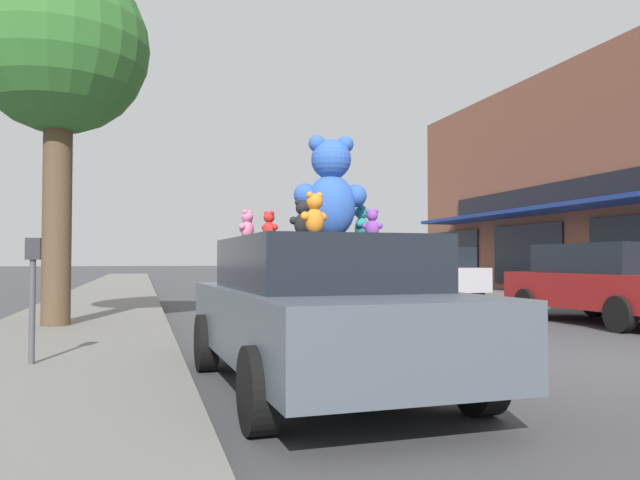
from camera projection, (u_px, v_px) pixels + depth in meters
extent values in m
plane|color=#424244|center=(607.00, 367.00, 6.99)|extent=(260.00, 260.00, 0.00)
cube|color=slate|center=(23.00, 391.00, 5.34)|extent=(2.82, 90.00, 0.16)
cube|color=black|center=(526.00, 254.00, 20.91)|extent=(0.06, 3.82, 2.00)
cube|color=black|center=(454.00, 256.00, 25.74)|extent=(0.06, 3.82, 2.00)
cube|color=#4C5660|center=(320.00, 322.00, 5.82)|extent=(1.94, 4.27, 0.63)
cube|color=black|center=(320.00, 263.00, 5.83)|extent=(1.66, 2.37, 0.48)
cylinder|color=black|center=(206.00, 343.00, 6.77)|extent=(0.22, 0.62, 0.62)
cylinder|color=black|center=(356.00, 337.00, 7.32)|extent=(0.22, 0.62, 0.62)
cylinder|color=black|center=(258.00, 390.00, 4.30)|extent=(0.22, 0.62, 0.62)
cylinder|color=black|center=(479.00, 375.00, 4.84)|extent=(0.22, 0.62, 0.62)
ellipsoid|color=blue|center=(331.00, 206.00, 5.92)|extent=(0.50, 0.44, 0.60)
sphere|color=blue|center=(331.00, 159.00, 5.94)|extent=(0.42, 0.42, 0.38)
sphere|color=blue|center=(345.00, 144.00, 5.97)|extent=(0.18, 0.18, 0.16)
sphere|color=blue|center=(317.00, 143.00, 5.92)|extent=(0.18, 0.18, 0.16)
sphere|color=#548DFF|center=(328.00, 164.00, 6.10)|extent=(0.16, 0.16, 0.15)
sphere|color=blue|center=(355.00, 196.00, 6.00)|extent=(0.24, 0.24, 0.22)
sphere|color=blue|center=(305.00, 195.00, 5.92)|extent=(0.24, 0.24, 0.22)
ellipsoid|color=orange|center=(315.00, 221.00, 5.12)|extent=(0.21, 0.19, 0.22)
sphere|color=orange|center=(315.00, 202.00, 5.12)|extent=(0.18, 0.18, 0.14)
sphere|color=orange|center=(319.00, 196.00, 5.15)|extent=(0.07, 0.07, 0.06)
sphere|color=orange|center=(310.00, 195.00, 5.09)|extent=(0.07, 0.07, 0.06)
sphere|color=#FFBA41|center=(310.00, 203.00, 5.17)|extent=(0.07, 0.07, 0.05)
sphere|color=orange|center=(322.00, 217.00, 5.18)|extent=(0.10, 0.10, 0.08)
sphere|color=orange|center=(305.00, 216.00, 5.08)|extent=(0.10, 0.10, 0.08)
ellipsoid|color=olive|center=(247.00, 232.00, 6.54)|extent=(0.16, 0.15, 0.16)
sphere|color=olive|center=(247.00, 221.00, 6.54)|extent=(0.14, 0.14, 0.10)
sphere|color=olive|center=(250.00, 218.00, 6.57)|extent=(0.06, 0.06, 0.04)
sphere|color=olive|center=(245.00, 217.00, 6.52)|extent=(0.06, 0.06, 0.04)
sphere|color=tan|center=(245.00, 222.00, 6.57)|extent=(0.05, 0.05, 0.04)
sphere|color=olive|center=(251.00, 230.00, 6.59)|extent=(0.08, 0.08, 0.06)
sphere|color=olive|center=(242.00, 230.00, 6.50)|extent=(0.08, 0.08, 0.06)
ellipsoid|color=teal|center=(362.00, 228.00, 6.15)|extent=(0.19, 0.20, 0.21)
sphere|color=teal|center=(362.00, 212.00, 6.15)|extent=(0.17, 0.17, 0.13)
sphere|color=teal|center=(362.00, 208.00, 6.20)|extent=(0.07, 0.07, 0.06)
sphere|color=teal|center=(361.00, 207.00, 6.11)|extent=(0.07, 0.07, 0.06)
sphere|color=#47CDC6|center=(356.00, 213.00, 6.16)|extent=(0.07, 0.07, 0.05)
sphere|color=teal|center=(361.00, 225.00, 6.23)|extent=(0.10, 0.10, 0.08)
sphere|color=teal|center=(360.00, 224.00, 6.07)|extent=(0.10, 0.10, 0.08)
ellipsoid|color=purple|center=(372.00, 229.00, 5.91)|extent=(0.17, 0.16, 0.17)
sphere|color=purple|center=(372.00, 216.00, 5.92)|extent=(0.15, 0.15, 0.11)
sphere|color=purple|center=(376.00, 211.00, 5.91)|extent=(0.06, 0.06, 0.05)
sphere|color=purple|center=(368.00, 211.00, 5.93)|extent=(0.06, 0.06, 0.05)
sphere|color=#BA67ED|center=(373.00, 217.00, 5.96)|extent=(0.06, 0.06, 0.04)
sphere|color=purple|center=(380.00, 226.00, 5.91)|extent=(0.08, 0.08, 0.06)
sphere|color=purple|center=(365.00, 226.00, 5.94)|extent=(0.08, 0.08, 0.06)
ellipsoid|color=black|center=(303.00, 224.00, 5.38)|extent=(0.15, 0.13, 0.19)
sphere|color=black|center=(303.00, 208.00, 5.38)|extent=(0.13, 0.13, 0.12)
sphere|color=black|center=(308.00, 203.00, 5.39)|extent=(0.05, 0.05, 0.05)
sphere|color=black|center=(298.00, 202.00, 5.37)|extent=(0.05, 0.05, 0.05)
sphere|color=#3A3A3D|center=(301.00, 209.00, 5.43)|extent=(0.05, 0.05, 0.05)
sphere|color=black|center=(311.00, 221.00, 5.41)|extent=(0.07, 0.07, 0.07)
sphere|color=black|center=(294.00, 221.00, 5.37)|extent=(0.07, 0.07, 0.07)
ellipsoid|color=pink|center=(247.00, 230.00, 6.31)|extent=(0.19, 0.19, 0.19)
sphere|color=pink|center=(247.00, 217.00, 6.31)|extent=(0.17, 0.17, 0.12)
sphere|color=pink|center=(250.00, 212.00, 6.35)|extent=(0.07, 0.07, 0.05)
sphere|color=pink|center=(245.00, 212.00, 6.28)|extent=(0.07, 0.07, 0.05)
sphere|color=#FFA3DA|center=(243.00, 217.00, 6.33)|extent=(0.06, 0.06, 0.04)
sphere|color=pink|center=(251.00, 227.00, 6.38)|extent=(0.10, 0.10, 0.07)
sphere|color=pink|center=(242.00, 227.00, 6.25)|extent=(0.10, 0.10, 0.07)
ellipsoid|color=red|center=(269.00, 230.00, 6.25)|extent=(0.17, 0.18, 0.18)
sphere|color=red|center=(269.00, 217.00, 6.26)|extent=(0.15, 0.15, 0.11)
sphere|color=red|center=(272.00, 213.00, 6.23)|extent=(0.06, 0.06, 0.05)
sphere|color=red|center=(266.00, 213.00, 6.28)|extent=(0.06, 0.06, 0.05)
sphere|color=#FF4741|center=(272.00, 218.00, 6.29)|extent=(0.06, 0.06, 0.04)
sphere|color=red|center=(275.00, 227.00, 6.21)|extent=(0.09, 0.09, 0.06)
sphere|color=red|center=(265.00, 228.00, 6.31)|extent=(0.09, 0.09, 0.06)
cube|color=maroon|center=(606.00, 290.00, 11.82)|extent=(1.71, 4.21, 0.65)
cube|color=black|center=(605.00, 258.00, 11.84)|extent=(1.51, 2.55, 0.56)
cylinder|color=black|center=(527.00, 304.00, 12.83)|extent=(0.20, 0.62, 0.62)
cylinder|color=black|center=(595.00, 302.00, 13.29)|extent=(0.20, 0.62, 0.62)
cylinder|color=black|center=(620.00, 314.00, 10.32)|extent=(0.20, 0.62, 0.62)
cube|color=#B7B7BC|center=(428.00, 278.00, 19.12)|extent=(1.73, 4.46, 0.68)
cube|color=black|center=(428.00, 258.00, 19.14)|extent=(1.52, 3.18, 0.59)
cylinder|color=black|center=(386.00, 288.00, 20.21)|extent=(0.20, 0.62, 0.62)
cylinder|color=black|center=(433.00, 287.00, 20.67)|extent=(0.20, 0.62, 0.62)
cylinder|color=black|center=(423.00, 292.00, 17.55)|extent=(0.20, 0.62, 0.62)
cylinder|color=black|center=(476.00, 291.00, 18.02)|extent=(0.20, 0.62, 0.62)
cylinder|color=brown|center=(57.00, 222.00, 10.04)|extent=(0.45, 0.45, 3.33)
sphere|color=#33702D|center=(59.00, 45.00, 10.14)|extent=(2.86, 2.86, 2.86)
cylinder|color=#4C4C51|center=(32.00, 312.00, 6.28)|extent=(0.06, 0.06, 1.05)
cube|color=#2D2D33|center=(33.00, 249.00, 6.30)|extent=(0.14, 0.10, 0.22)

